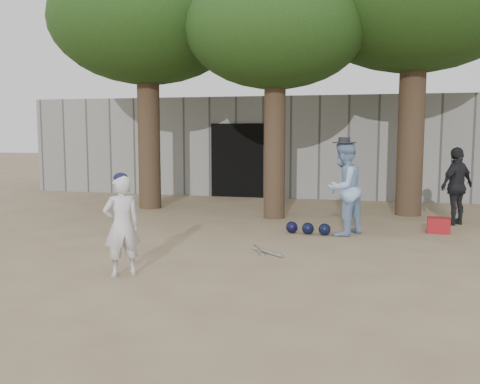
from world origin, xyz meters
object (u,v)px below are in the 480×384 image
(boy_player, at_px, (122,226))
(spectator_blue, at_px, (343,188))
(spectator_dark, at_px, (457,186))
(red_bag, at_px, (438,225))

(boy_player, distance_m, spectator_blue, 4.60)
(spectator_blue, bearing_deg, spectator_dark, 158.39)
(red_bag, bearing_deg, boy_player, -136.57)
(spectator_blue, distance_m, spectator_dark, 2.85)
(boy_player, distance_m, spectator_dark, 7.38)
(boy_player, height_order, red_bag, boy_player)
(boy_player, relative_size, spectator_blue, 0.77)
(spectator_blue, height_order, spectator_dark, spectator_blue)
(spectator_dark, relative_size, red_bag, 3.91)
(boy_player, height_order, spectator_dark, spectator_dark)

